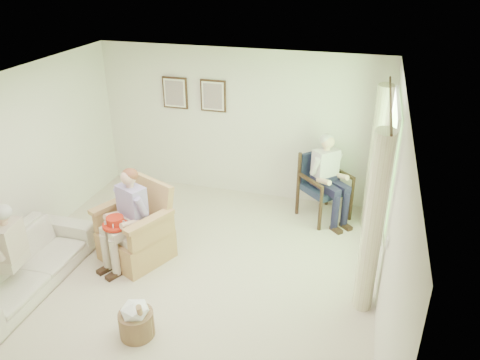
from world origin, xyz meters
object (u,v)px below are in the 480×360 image
at_px(person_dark, 326,172).
at_px(red_hat, 115,223).
at_px(wood_armchair, 326,182).
at_px(wicker_armchair, 137,235).
at_px(sofa, 23,266).
at_px(person_wicker, 128,212).
at_px(person_sofa, 4,248).
at_px(hatbox, 136,319).

height_order(person_dark, red_hat, person_dark).
bearing_deg(wood_armchair, wicker_armchair, 172.92).
bearing_deg(sofa, person_wicker, -51.58).
distance_m(wicker_armchair, person_sofa, 1.71).
distance_m(person_wicker, red_hat, 0.23).
distance_m(person_wicker, hatbox, 1.57).
bearing_deg(wood_armchair, person_dark, -135.92).
height_order(wicker_armchair, person_sofa, person_sofa).
xyz_separation_m(sofa, red_hat, (1.00, 0.70, 0.42)).
bearing_deg(hatbox, red_hat, 126.68).
bearing_deg(person_wicker, wood_armchair, 65.17).
relative_size(wicker_armchair, person_wicker, 0.80).
distance_m(person_dark, hatbox, 3.70).
relative_size(person_sofa, hatbox, 2.18).
bearing_deg(hatbox, wicker_armchair, 116.49).
xyz_separation_m(wicker_armchair, person_sofa, (-1.11, -1.24, 0.38)).
distance_m(sofa, person_sofa, 0.47).
relative_size(red_hat, hatbox, 0.59).
relative_size(wicker_armchair, person_sofa, 0.87).
relative_size(wood_armchair, hatbox, 1.83).
distance_m(wood_armchair, person_wicker, 3.23).
bearing_deg(wicker_armchair, person_sofa, -107.49).
height_order(person_wicker, red_hat, person_wicker).
relative_size(sofa, person_sofa, 1.68).
bearing_deg(wicker_armchair, wood_armchair, 63.15).
xyz_separation_m(person_wicker, red_hat, (-0.11, -0.18, -0.09)).
relative_size(person_wicker, person_dark, 0.97).
height_order(sofa, hatbox, sofa).
height_order(person_sofa, hatbox, person_sofa).
height_order(wicker_armchair, sofa, wicker_armchair).
height_order(wicker_armchair, person_dark, person_dark).
bearing_deg(person_dark, sofa, 172.49).
xyz_separation_m(person_wicker, hatbox, (0.71, -1.27, -0.59)).
bearing_deg(person_sofa, wicker_armchair, 128.37).
relative_size(wood_armchair, red_hat, 3.09).
xyz_separation_m(wicker_armchair, person_wicker, (0.00, -0.15, 0.46)).
height_order(red_hat, hatbox, red_hat).
xyz_separation_m(sofa, person_dark, (3.55, 2.81, 0.53)).
bearing_deg(person_dark, person_wicker, 172.48).
relative_size(wicker_armchair, wood_armchair, 1.03).
distance_m(wood_armchair, person_sofa, 4.78).
bearing_deg(wicker_armchair, person_dark, 60.53).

